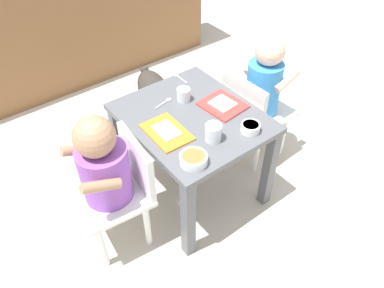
# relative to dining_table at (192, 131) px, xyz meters

# --- Properties ---
(ground_plane) EXTENTS (7.00, 7.00, 0.00)m
(ground_plane) POSITION_rel_dining_table_xyz_m (0.00, 0.00, -0.38)
(ground_plane) COLOR beige
(kitchen_cabinet_back) EXTENTS (1.92, 0.32, 0.86)m
(kitchen_cabinet_back) POSITION_rel_dining_table_xyz_m (0.00, 1.30, 0.05)
(kitchen_cabinet_back) COLOR brown
(kitchen_cabinet_back) RESTS_ON ground
(dining_table) EXTENTS (0.51, 0.60, 0.46)m
(dining_table) POSITION_rel_dining_table_xyz_m (0.00, 0.00, 0.00)
(dining_table) COLOR #515459
(dining_table) RESTS_ON ground
(seated_child_left) EXTENTS (0.31, 0.31, 0.67)m
(seated_child_left) POSITION_rel_dining_table_xyz_m (-0.42, -0.02, 0.04)
(seated_child_left) COLOR white
(seated_child_left) RESTS_ON ground
(seated_child_right) EXTENTS (0.29, 0.29, 0.68)m
(seated_child_right) POSITION_rel_dining_table_xyz_m (0.42, 0.00, 0.05)
(seated_child_right) COLOR white
(seated_child_right) RESTS_ON ground
(dog) EXTENTS (0.26, 0.47, 0.31)m
(dog) POSITION_rel_dining_table_xyz_m (0.15, 0.53, -0.17)
(dog) COLOR #332D28
(dog) RESTS_ON ground
(food_tray_left) EXTENTS (0.14, 0.21, 0.02)m
(food_tray_left) POSITION_rel_dining_table_xyz_m (-0.15, -0.03, 0.09)
(food_tray_left) COLOR orange
(food_tray_left) RESTS_ON dining_table
(food_tray_right) EXTENTS (0.18, 0.19, 0.02)m
(food_tray_right) POSITION_rel_dining_table_xyz_m (0.15, -0.03, 0.09)
(food_tray_right) COLOR red
(food_tray_right) RESTS_ON dining_table
(water_cup_left) EXTENTS (0.06, 0.06, 0.06)m
(water_cup_left) POSITION_rel_dining_table_xyz_m (0.04, 0.11, 0.11)
(water_cup_left) COLOR white
(water_cup_left) RESTS_ON dining_table
(water_cup_right) EXTENTS (0.07, 0.07, 0.07)m
(water_cup_right) POSITION_rel_dining_table_xyz_m (-0.03, -0.17, 0.11)
(water_cup_right) COLOR white
(water_cup_right) RESTS_ON dining_table
(cereal_bowl_right_side) EXTENTS (0.10, 0.10, 0.04)m
(cereal_bowl_right_side) POSITION_rel_dining_table_xyz_m (-0.16, -0.22, 0.10)
(cereal_bowl_right_side) COLOR white
(cereal_bowl_right_side) RESTS_ON dining_table
(cereal_bowl_left_side) EXTENTS (0.08, 0.08, 0.03)m
(cereal_bowl_left_side) POSITION_rel_dining_table_xyz_m (0.12, -0.22, 0.10)
(cereal_bowl_left_side) COLOR white
(cereal_bowl_left_side) RESTS_ON dining_table
(spoon_by_left_tray) EXTENTS (0.10, 0.03, 0.01)m
(spoon_by_left_tray) POSITION_rel_dining_table_xyz_m (-0.04, 0.14, 0.09)
(spoon_by_left_tray) COLOR silver
(spoon_by_left_tray) RESTS_ON dining_table
(spoon_by_right_tray) EXTENTS (0.02, 0.10, 0.01)m
(spoon_by_right_tray) POSITION_rel_dining_table_xyz_m (0.13, 0.26, 0.09)
(spoon_by_right_tray) COLOR silver
(spoon_by_right_tray) RESTS_ON dining_table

